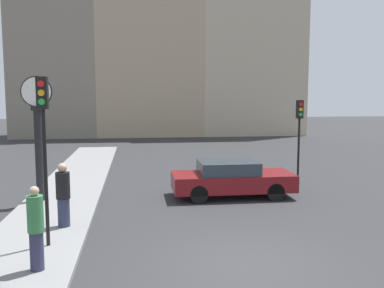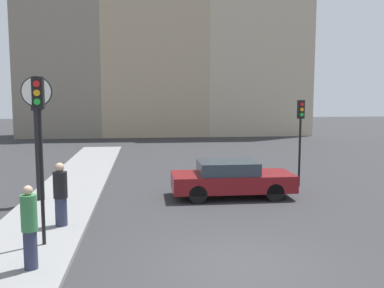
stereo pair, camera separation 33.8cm
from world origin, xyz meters
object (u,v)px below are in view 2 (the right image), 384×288
traffic_light_near (39,127)px  pedestrian_green_hoodie (30,227)px  sedan_car (231,179)px  street_clock (38,134)px  pedestrian_black_jacket (61,194)px  traffic_light_far (300,125)px

traffic_light_near → pedestrian_green_hoodie: (0.07, -1.50, -2.02)m
sedan_car → pedestrian_green_hoodie: bearing=-131.4°
traffic_light_near → street_clock: (-1.16, 4.66, -0.62)m
pedestrian_black_jacket → street_clock: bearing=112.5°
traffic_light_far → pedestrian_green_hoodie: (-8.83, -7.91, -1.53)m
traffic_light_far → pedestrian_black_jacket: (-8.77, -4.88, -1.54)m
traffic_light_far → street_clock: size_ratio=0.83×
sedan_car → traffic_light_far: size_ratio=1.25×
traffic_light_near → street_clock: size_ratio=0.95×
traffic_light_near → pedestrian_green_hoodie: 2.52m
street_clock → pedestrian_green_hoodie: 6.44m
traffic_light_far → pedestrian_black_jacket: size_ratio=2.00×
traffic_light_far → traffic_light_near: bearing=-144.2°
sedan_car → pedestrian_black_jacket: bearing=-148.9°
street_clock → pedestrian_black_jacket: street_clock is taller
sedan_car → traffic_light_near: bearing=-139.4°
pedestrian_green_hoodie → traffic_light_far: bearing=41.9°
sedan_car → pedestrian_green_hoodie: 8.52m
pedestrian_black_jacket → pedestrian_green_hoodie: bearing=-91.2°
traffic_light_near → pedestrian_black_jacket: (0.13, 1.53, -2.03)m
pedestrian_green_hoodie → pedestrian_black_jacket: pedestrian_green_hoodie is taller
street_clock → pedestrian_black_jacket: bearing=-67.5°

